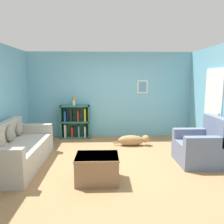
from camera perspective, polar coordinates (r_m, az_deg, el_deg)
ground_plane at (r=4.88m, az=0.16°, el=-13.01°), size 14.00×14.00×0.00m
wall_back at (r=6.80m, az=-0.51°, el=4.51°), size 5.60×0.13×2.60m
couch at (r=4.98m, az=-23.73°, el=-9.31°), size 0.90×2.04×0.89m
bookshelf at (r=6.76m, az=-9.55°, el=-2.59°), size 0.87×0.32×1.00m
recliner_chair at (r=5.10m, az=22.30°, el=-8.41°), size 0.89×0.89×1.02m
coffee_table at (r=3.99m, az=-3.90°, el=-14.25°), size 0.77×0.58×0.48m
dog at (r=6.00m, az=5.48°, el=-7.34°), size 1.01×0.26×0.29m
vase at (r=6.64m, az=-9.96°, el=2.96°), size 0.11×0.11×0.26m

